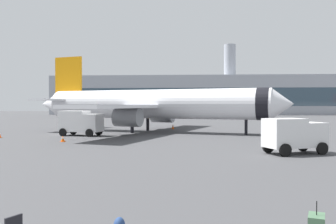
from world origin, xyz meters
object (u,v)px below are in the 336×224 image
Objects in this scene: service_truck at (80,122)px; cargo_van at (294,134)px; airplane_at_gate at (152,104)px; safety_cone_mid at (63,139)px; safety_cone_near at (269,141)px; safety_cone_far at (173,126)px.

service_truck reaches higher than cargo_van.
airplane_at_gate is 58.90× the size of safety_cone_mid.
safety_cone_far reaches higher than safety_cone_near.
service_truck is at bearing -129.48° from safety_cone_far.
cargo_van is at bearing -20.15° from safety_cone_mid.
airplane_at_gate is 24.10m from cargo_van.
cargo_van is 8.11× the size of safety_cone_mid.
safety_cone_near is 19.52m from safety_cone_mid.
safety_cone_near is at bearing -21.20° from service_truck.
cargo_van is at bearing -85.79° from safety_cone_near.
airplane_at_gate is 10.10m from service_truck.
airplane_at_gate reaches higher than safety_cone_far.
safety_cone_far is at bearing 63.16° from safety_cone_mid.
safety_cone_far is (-10.29, 26.47, -1.07)m from cargo_van.
airplane_at_gate is at bearing 60.79° from safety_cone_mid.
cargo_van reaches higher than safety_cone_mid.
service_truck is at bearing -141.31° from airplane_at_gate.
safety_cone_mid is at bearing -86.51° from service_truck.
cargo_van reaches higher than safety_cone_far.
airplane_at_gate is at bearing 38.69° from service_truck.
cargo_van is 21.31m from safety_cone_mid.
safety_cone_near is at bearing -63.86° from safety_cone_far.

